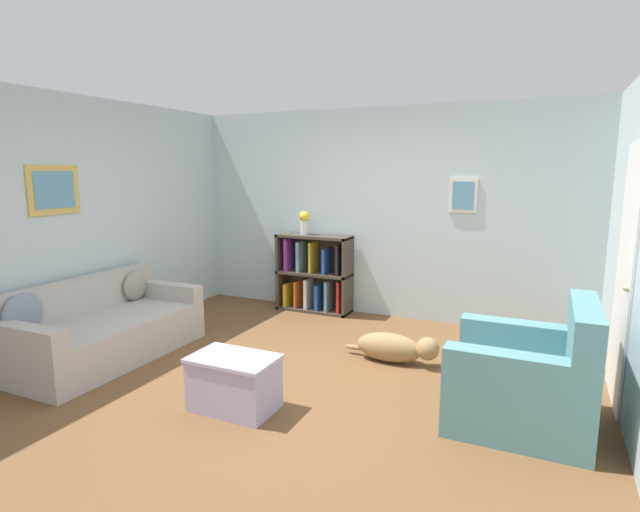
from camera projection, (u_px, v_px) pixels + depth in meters
The scene contains 9 objects.
ground_plane at pixel (301, 378), 4.47m from camera, with size 14.00×14.00×0.00m, color brown.
wall_back at pixel (381, 213), 6.26m from camera, with size 5.60×0.13×2.60m.
wall_left at pixel (86, 221), 5.29m from camera, with size 0.13×5.00×2.60m.
couch at pixel (102, 330), 4.93m from camera, with size 0.92×1.87×0.78m.
bookshelf at pixel (315, 275), 6.55m from camera, with size 0.98×0.33×1.01m.
recliner_chair at pixel (528, 380), 3.63m from camera, with size 0.96×0.94×0.94m.
coffee_table at pixel (234, 381), 3.86m from camera, with size 0.66×0.43×0.43m.
dog at pixel (395, 348), 4.81m from camera, with size 0.96×0.26×0.29m.
vase at pixel (304, 221), 6.47m from camera, with size 0.14×0.14×0.30m.
Camera 1 is at (1.91, -3.76, 1.85)m, focal length 28.00 mm.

